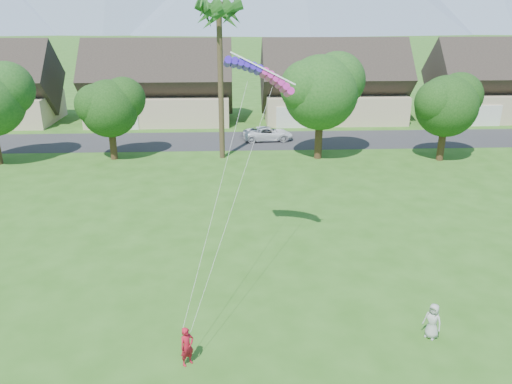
{
  "coord_description": "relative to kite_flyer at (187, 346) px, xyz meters",
  "views": [
    {
      "loc": [
        -0.98,
        -11.91,
        12.04
      ],
      "look_at": [
        0.0,
        10.0,
        3.8
      ],
      "focal_mm": 35.0,
      "sensor_mm": 36.0,
      "label": 1
    }
  ],
  "objects": [
    {
      "name": "street",
      "position": [
        2.77,
        31.27,
        -0.74
      ],
      "size": [
        90.0,
        7.0,
        0.01
      ],
      "primitive_type": "cube",
      "color": "#2D2D30",
      "rests_on": "ground"
    },
    {
      "name": "kite_flyer",
      "position": [
        0.0,
        0.0,
        0.0
      ],
      "size": [
        0.65,
        0.62,
        1.5
      ],
      "primitive_type": "imported",
      "rotation": [
        0.0,
        0.0,
        0.69
      ],
      "color": "#B31427",
      "rests_on": "ground"
    },
    {
      "name": "watcher",
      "position": [
        9.25,
        1.13,
        -0.02
      ],
      "size": [
        0.82,
        0.83,
        1.45
      ],
      "primitive_type": "imported",
      "rotation": [
        0.0,
        0.0,
        -0.81
      ],
      "color": "#B2B3AE",
      "rests_on": "ground"
    },
    {
      "name": "parked_car",
      "position": [
        4.96,
        31.27,
        -0.1
      ],
      "size": [
        4.81,
        2.49,
        1.3
      ],
      "primitive_type": "imported",
      "rotation": [
        0.0,
        0.0,
        1.65
      ],
      "color": "white",
      "rests_on": "ground"
    },
    {
      "name": "houses_row",
      "position": [
        3.26,
        40.27,
        2.69
      ],
      "size": [
        72.75,
        8.19,
        8.86
      ],
      "color": "beige",
      "rests_on": "ground"
    },
    {
      "name": "tree_row",
      "position": [
        1.62,
        25.19,
        4.14
      ],
      "size": [
        62.27,
        6.67,
        8.45
      ],
      "color": "#47301C",
      "rests_on": "ground"
    },
    {
      "name": "fan_palm",
      "position": [
        0.77,
        25.77,
        11.05
      ],
      "size": [
        3.0,
        3.0,
        13.8
      ],
      "color": "#4C3D26",
      "rests_on": "ground"
    },
    {
      "name": "parafoil_kite",
      "position": [
        3.02,
        7.83,
        8.54
      ],
      "size": [
        3.33,
        1.1,
        0.5
      ],
      "rotation": [
        0.0,
        0.0,
        -0.06
      ],
      "color": "#3A1ACA",
      "rests_on": "ground"
    }
  ]
}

